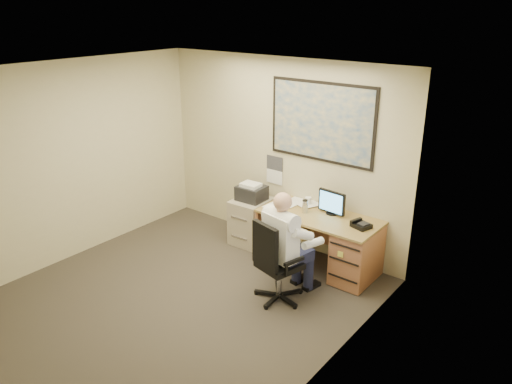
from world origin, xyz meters
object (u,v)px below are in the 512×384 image
Objects in this scene: filing_cabinet at (252,217)px; person at (281,247)px; office_chair at (278,278)px; desk at (342,243)px.

filing_cabinet is 0.69× the size of person.
filing_cabinet is at bearing 153.61° from office_chair.
desk is at bearing 83.92° from person.
person is at bearing -107.17° from desk.
person is at bearing -40.62° from filing_cabinet.
desk is 1.54× the size of office_chair.
office_chair is 0.39m from person.
person reaches higher than desk.
office_chair reaches higher than filing_cabinet.
desk is at bearing -2.64° from filing_cabinet.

